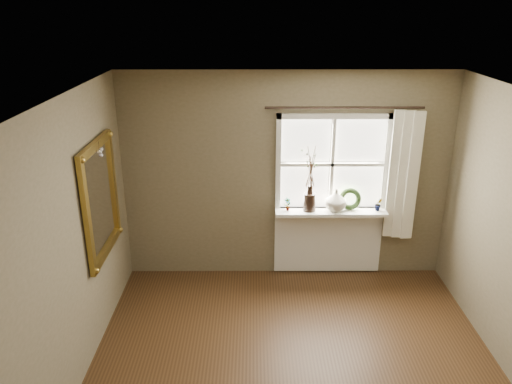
{
  "coord_description": "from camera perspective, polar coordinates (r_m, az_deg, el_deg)",
  "views": [
    {
      "loc": [
        -0.39,
        -3.51,
        3.32
      ],
      "look_at": [
        -0.37,
        1.55,
        1.38
      ],
      "focal_mm": 35.0,
      "sensor_mm": 36.0,
      "label": 1
    }
  ],
  "objects": [
    {
      "name": "cream_vase",
      "position": [
        6.15,
        9.12,
        -0.91
      ],
      "size": [
        0.34,
        0.34,
        0.27
      ],
      "primitive_type": "imported",
      "rotation": [
        0.0,
        0.0,
        -0.34
      ],
      "color": "beige",
      "rests_on": "window_sill"
    },
    {
      "name": "window_frame",
      "position": [
        6.1,
        8.68,
        3.15
      ],
      "size": [
        1.36,
        0.06,
        1.24
      ],
      "color": "white",
      "rests_on": "wall_back"
    },
    {
      "name": "potted_plant_left",
      "position": [
        6.1,
        3.62,
        -1.4
      ],
      "size": [
        0.1,
        0.09,
        0.17
      ],
      "primitive_type": "imported",
      "rotation": [
        0.0,
        0.0,
        0.43
      ],
      "color": "#273C1B",
      "rests_on": "window_sill"
    },
    {
      "name": "wall_back",
      "position": [
        6.16,
        3.43,
        1.79
      ],
      "size": [
        4.0,
        0.1,
        2.6
      ],
      "primitive_type": "cube",
      "color": "#6B6046",
      "rests_on": "ground"
    },
    {
      "name": "window_sill",
      "position": [
        6.2,
        8.53,
        -2.26
      ],
      "size": [
        1.36,
        0.26,
        0.04
      ],
      "primitive_type": "cube",
      "color": "white",
      "rests_on": "wall_back"
    },
    {
      "name": "wreath",
      "position": [
        6.23,
        10.68,
        -1.04
      ],
      "size": [
        0.28,
        0.12,
        0.28
      ],
      "primitive_type": "torus",
      "rotation": [
        1.36,
        0.0,
        0.01
      ],
      "color": "#273C1B",
      "rests_on": "window_sill"
    },
    {
      "name": "wall_left",
      "position": [
        4.38,
        -22.7,
        -8.34
      ],
      "size": [
        0.1,
        4.5,
        2.6
      ],
      "primitive_type": "cube",
      "color": "#6B6046",
      "rests_on": "ground"
    },
    {
      "name": "curtain",
      "position": [
        6.23,
        16.41,
        1.79
      ],
      "size": [
        0.36,
        0.12,
        1.59
      ],
      "primitive_type": "cube",
      "color": "white",
      "rests_on": "wall_back"
    },
    {
      "name": "potted_plant_right",
      "position": [
        6.28,
        13.83,
        -1.34
      ],
      "size": [
        0.1,
        0.08,
        0.17
      ],
      "primitive_type": "imported",
      "rotation": [
        0.0,
        0.0,
        0.06
      ],
      "color": "#273C1B",
      "rests_on": "window_sill"
    },
    {
      "name": "window_apron",
      "position": [
        6.48,
        8.19,
        -5.45
      ],
      "size": [
        1.36,
        0.04,
        0.88
      ],
      "primitive_type": "cube",
      "color": "white",
      "rests_on": "ground"
    },
    {
      "name": "ceiling",
      "position": [
        3.6,
        6.11,
        9.29
      ],
      "size": [
        4.5,
        4.5,
        0.0
      ],
      "primitive_type": "plane",
      "color": "silver",
      "rests_on": "ground"
    },
    {
      "name": "gilt_mirror",
      "position": [
        5.34,
        -17.32,
        -0.76
      ],
      "size": [
        0.1,
        1.02,
        1.22
      ],
      "color": "white",
      "rests_on": "wall_left"
    },
    {
      "name": "dark_jug",
      "position": [
        6.12,
        6.13,
        -1.14
      ],
      "size": [
        0.19,
        0.19,
        0.22
      ],
      "primitive_type": "cylinder",
      "rotation": [
        0.0,
        0.0,
        -0.3
      ],
      "color": "black",
      "rests_on": "window_sill"
    },
    {
      "name": "curtain_rod",
      "position": [
        5.89,
        10.11,
        9.47
      ],
      "size": [
        1.84,
        0.03,
        0.03
      ],
      "primitive_type": "cylinder",
      "rotation": [
        0.0,
        1.57,
        0.0
      ],
      "color": "black",
      "rests_on": "wall_back"
    }
  ]
}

